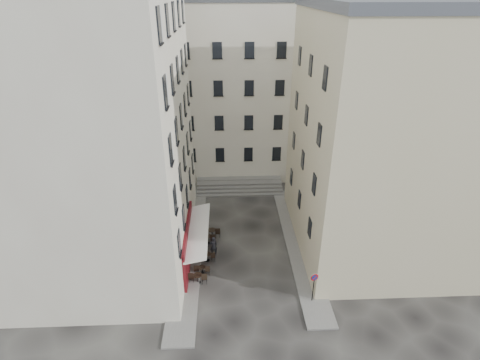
{
  "coord_description": "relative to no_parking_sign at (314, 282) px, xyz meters",
  "views": [
    {
      "loc": [
        -1.43,
        -22.31,
        19.21
      ],
      "look_at": [
        -0.31,
        4.0,
        5.61
      ],
      "focal_mm": 28.0,
      "sensor_mm": 36.0,
      "label": 1
    }
  ],
  "objects": [
    {
      "name": "no_parking_sign",
      "position": [
        0.0,
        0.0,
        0.0
      ],
      "size": [
        0.55,
        0.17,
        2.44
      ],
      "rotation": [
        0.0,
        0.0,
        0.23
      ],
      "color": "black",
      "rests_on": "ground"
    },
    {
      "name": "bistro_table_e",
      "position": [
        -7.0,
        7.77,
        -1.23
      ],
      "size": [
        1.4,
        0.66,
        0.99
      ],
      "color": "black",
      "rests_on": "ground"
    },
    {
      "name": "bistro_table_b",
      "position": [
        -7.64,
        3.13,
        -1.3
      ],
      "size": [
        1.19,
        0.56,
        0.84
      ],
      "color": "black",
      "rests_on": "ground"
    },
    {
      "name": "building_left",
      "position": [
        -14.8,
        6.58,
        8.58
      ],
      "size": [
        12.2,
        16.2,
        20.6
      ],
      "color": "beige",
      "rests_on": "ground"
    },
    {
      "name": "bistro_table_c",
      "position": [
        -7.29,
        4.66,
        -1.29
      ],
      "size": [
        1.22,
        0.57,
        0.86
      ],
      "color": "black",
      "rests_on": "ground"
    },
    {
      "name": "sidewalk_left",
      "position": [
        -8.8,
        7.58,
        -1.67
      ],
      "size": [
        2.0,
        22.0,
        0.12
      ],
      "primitive_type": "cube",
      "color": "slate",
      "rests_on": "ground"
    },
    {
      "name": "pedestrian",
      "position": [
        -6.82,
        5.39,
        -0.88
      ],
      "size": [
        0.72,
        0.59,
        1.71
      ],
      "primitive_type": "imported",
      "rotation": [
        0.0,
        0.0,
        3.48
      ],
      "color": "#222228",
      "rests_on": "ground"
    },
    {
      "name": "ground",
      "position": [
        -4.3,
        3.58,
        -1.73
      ],
      "size": [
        90.0,
        90.0,
        0.0
      ],
      "primitive_type": "plane",
      "color": "black",
      "rests_on": "ground"
    },
    {
      "name": "stone_steps",
      "position": [
        -4.3,
        16.15,
        -1.33
      ],
      "size": [
        9.0,
        3.15,
        0.8
      ],
      "color": "#605E5B",
      "rests_on": "ground"
    },
    {
      "name": "bollard_mid",
      "position": [
        -7.55,
        6.08,
        -1.21
      ],
      "size": [
        0.12,
        0.12,
        0.98
      ],
      "color": "black",
      "rests_on": "ground"
    },
    {
      "name": "sidewalk_right",
      "position": [
        0.2,
        6.58,
        -1.67
      ],
      "size": [
        2.0,
        18.0,
        0.12
      ],
      "primitive_type": "cube",
      "color": "slate",
      "rests_on": "ground"
    },
    {
      "name": "bollard_near",
      "position": [
        -7.55,
        2.58,
        -1.21
      ],
      "size": [
        0.12,
        0.12,
        0.98
      ],
      "color": "black",
      "rests_on": "ground"
    },
    {
      "name": "bistro_table_d",
      "position": [
        -7.39,
        6.91,
        -1.22
      ],
      "size": [
        1.42,
        0.67,
        1.0
      ],
      "color": "black",
      "rests_on": "ground"
    },
    {
      "name": "cafe_storefront",
      "position": [
        -8.62,
        4.58,
        0.15
      ],
      "size": [
        1.74,
        7.3,
        3.5
      ],
      "color": "#4B0A10",
      "rests_on": "ground"
    },
    {
      "name": "bistro_table_a",
      "position": [
        -7.9,
        2.2,
        -1.24
      ],
      "size": [
        1.35,
        0.64,
        0.95
      ],
      "color": "black",
      "rests_on": "ground"
    },
    {
      "name": "building_back",
      "position": [
        -5.3,
        22.58,
        7.58
      ],
      "size": [
        18.2,
        10.2,
        18.6
      ],
      "color": "beige",
      "rests_on": "ground"
    },
    {
      "name": "building_right",
      "position": [
        6.2,
        7.08,
        7.58
      ],
      "size": [
        12.2,
        14.2,
        18.6
      ],
      "color": "beige",
      "rests_on": "ground"
    },
    {
      "name": "bollard_far",
      "position": [
        -7.55,
        9.58,
        -1.21
      ],
      "size": [
        0.12,
        0.12,
        0.98
      ],
      "color": "black",
      "rests_on": "ground"
    }
  ]
}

